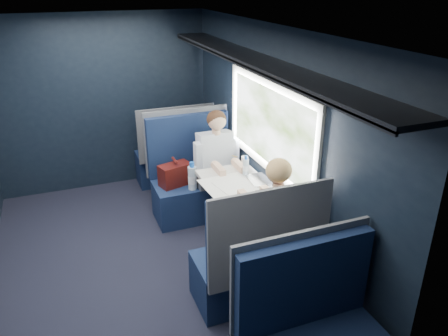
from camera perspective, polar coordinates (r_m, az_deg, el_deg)
name	(u,v)px	position (r m, az deg, el deg)	size (l,w,h in m)	color
ground	(141,267)	(4.60, -10.77, -12.61)	(2.80, 4.20, 0.01)	black
room_shell	(131,128)	(3.92, -12.08, 5.17)	(3.00, 4.40, 2.40)	black
table	(236,192)	(4.49, 1.58, -3.10)	(0.62, 1.00, 0.74)	#54565E
seat_bay_near	(193,181)	(5.27, -4.06, -1.75)	(1.04, 0.62, 1.26)	#0B1633
seat_bay_far	(255,263)	(3.88, 4.08, -12.33)	(1.04, 0.62, 1.26)	#0B1633
seat_row_front	(174,155)	(6.10, -6.55, 1.66)	(1.04, 0.51, 1.16)	#0B1633
man	(218,161)	(5.08, -0.74, 0.92)	(0.53, 0.56, 1.32)	black
woman	(274,218)	(3.93, 6.51, -6.45)	(0.53, 0.56, 1.32)	black
papers	(232,190)	(4.35, 1.11, -2.85)	(0.49, 0.71, 0.01)	white
laptop	(265,174)	(4.57, 5.34, -0.76)	(0.26, 0.33, 0.23)	silver
bottle_small	(246,166)	(4.65, 2.87, 0.22)	(0.06, 0.06, 0.22)	silver
cup	(245,161)	(4.91, 2.73, 0.95)	(0.08, 0.08, 0.10)	white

